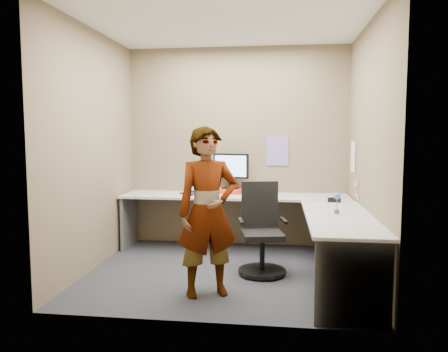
# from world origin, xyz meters

# --- Properties ---
(ground) EXTENTS (3.00, 3.00, 0.00)m
(ground) POSITION_xyz_m (0.00, 0.00, 0.00)
(ground) COLOR #242529
(ground) RESTS_ON ground
(wall_back) EXTENTS (3.00, 0.00, 3.00)m
(wall_back) POSITION_xyz_m (0.00, 1.30, 1.35)
(wall_back) COLOR #756648
(wall_back) RESTS_ON ground
(wall_right) EXTENTS (0.00, 2.70, 2.70)m
(wall_right) POSITION_xyz_m (1.50, 0.00, 1.35)
(wall_right) COLOR #756648
(wall_right) RESTS_ON ground
(wall_left) EXTENTS (0.00, 2.70, 2.70)m
(wall_left) POSITION_xyz_m (-1.50, 0.00, 1.35)
(wall_left) COLOR #756648
(wall_left) RESTS_ON ground
(ceiling) EXTENTS (3.00, 3.00, 0.00)m
(ceiling) POSITION_xyz_m (0.00, 0.00, 2.70)
(ceiling) COLOR white
(ceiling) RESTS_ON wall_back
(desk) EXTENTS (2.98, 2.58, 0.73)m
(desk) POSITION_xyz_m (0.44, 0.39, 0.59)
(desk) COLOR #BDBDBD
(desk) RESTS_ON ground
(paper_ream) EXTENTS (0.36, 0.30, 0.06)m
(paper_ream) POSITION_xyz_m (-0.07, 1.14, 0.76)
(paper_ream) COLOR red
(paper_ream) RESTS_ON desk
(monitor) EXTENTS (0.49, 0.20, 0.47)m
(monitor) POSITION_xyz_m (-0.07, 1.16, 1.07)
(monitor) COLOR black
(monitor) RESTS_ON paper_ream
(laptop) EXTENTS (0.39, 0.38, 0.21)m
(laptop) POSITION_xyz_m (-0.52, 1.00, 0.78)
(laptop) COLOR black
(laptop) RESTS_ON desk
(trackball_mouse) EXTENTS (0.12, 0.08, 0.07)m
(trackball_mouse) POSITION_xyz_m (-0.28, 0.82, 0.76)
(trackball_mouse) COLOR #B7B7BC
(trackball_mouse) RESTS_ON desk
(origami) EXTENTS (0.10, 0.10, 0.06)m
(origami) POSITION_xyz_m (-0.47, 0.75, 0.76)
(origami) COLOR white
(origami) RESTS_ON desk
(stapler) EXTENTS (0.15, 0.04, 0.05)m
(stapler) POSITION_xyz_m (1.23, 0.52, 0.76)
(stapler) COLOR black
(stapler) RESTS_ON desk
(flower) EXTENTS (0.07, 0.07, 0.22)m
(flower) POSITION_xyz_m (1.16, -0.22, 0.87)
(flower) COLOR brown
(flower) RESTS_ON desk
(calendar_purple) EXTENTS (0.30, 0.01, 0.40)m
(calendar_purple) POSITION_xyz_m (0.55, 1.29, 1.30)
(calendar_purple) COLOR #846BB7
(calendar_purple) RESTS_ON wall_back
(calendar_white) EXTENTS (0.01, 0.28, 0.38)m
(calendar_white) POSITION_xyz_m (1.49, 0.90, 1.25)
(calendar_white) COLOR white
(calendar_white) RESTS_ON wall_right
(sticky_note_a) EXTENTS (0.01, 0.07, 0.07)m
(sticky_note_a) POSITION_xyz_m (1.49, 0.55, 0.95)
(sticky_note_a) COLOR #F2E059
(sticky_note_a) RESTS_ON wall_right
(sticky_note_b) EXTENTS (0.01, 0.07, 0.07)m
(sticky_note_b) POSITION_xyz_m (1.49, 0.60, 0.82)
(sticky_note_b) COLOR pink
(sticky_note_b) RESTS_ON wall_right
(sticky_note_c) EXTENTS (0.01, 0.07, 0.07)m
(sticky_note_c) POSITION_xyz_m (1.49, 0.48, 0.80)
(sticky_note_c) COLOR pink
(sticky_note_c) RESTS_ON wall_right
(sticky_note_d) EXTENTS (0.01, 0.07, 0.07)m
(sticky_note_d) POSITION_xyz_m (1.49, 0.70, 0.92)
(sticky_note_d) COLOR #F2E059
(sticky_note_d) RESTS_ON wall_right
(office_chair) EXTENTS (0.55, 0.53, 0.98)m
(office_chair) POSITION_xyz_m (0.40, 0.04, 0.40)
(office_chair) COLOR black
(office_chair) RESTS_ON ground
(person) EXTENTS (0.69, 0.59, 1.60)m
(person) POSITION_xyz_m (-0.08, -0.68, 0.80)
(person) COLOR #999399
(person) RESTS_ON ground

